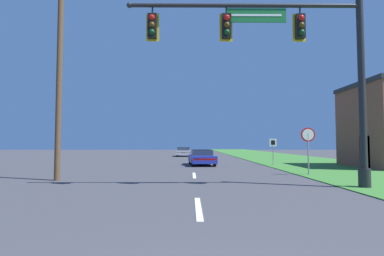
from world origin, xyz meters
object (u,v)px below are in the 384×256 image
car_ahead (202,157)px  far_car (184,152)px  utility_pole_near (60,61)px  signal_mast (297,59)px  route_sign_post (273,146)px  stop_sign (308,140)px

car_ahead → far_car: 16.48m
car_ahead → utility_pole_near: utility_pole_near is taller
signal_mast → route_sign_post: 12.51m
signal_mast → route_sign_post: (2.31, 11.81, -3.43)m
signal_mast → stop_sign: (2.20, 4.61, -3.09)m
signal_mast → stop_sign: signal_mast is taller
far_car → utility_pole_near: bearing=-101.4°
signal_mast → utility_pole_near: size_ratio=0.86×
utility_pole_near → route_sign_post: bearing=36.7°
car_ahead → stop_sign: size_ratio=1.73×
route_sign_post → signal_mast: bearing=-101.1°
signal_mast → utility_pole_near: (-10.23, 2.48, 0.59)m
signal_mast → car_ahead: signal_mast is taller
far_car → utility_pole_near: utility_pole_near is taller
signal_mast → utility_pole_near: bearing=166.4°
signal_mast → car_ahead: size_ratio=2.15×
far_car → route_sign_post: (7.30, -16.78, 0.92)m
stop_sign → car_ahead: bearing=125.5°
signal_mast → far_car: signal_mast is taller
car_ahead → utility_pole_near: (-7.02, -9.73, 4.95)m
stop_sign → route_sign_post: size_ratio=1.23×
car_ahead → route_sign_post: 5.62m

